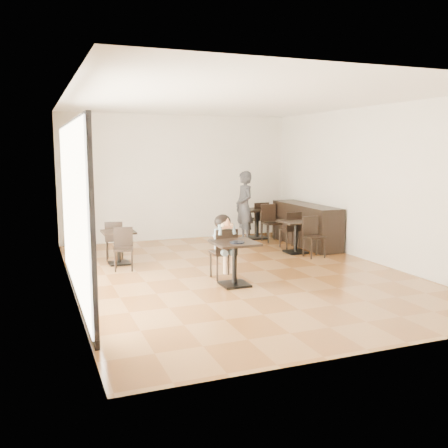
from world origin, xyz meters
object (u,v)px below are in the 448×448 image
adult_patron (244,207)px  chair_back_b (272,223)px  child (223,247)px  chair_left_a (114,240)px  cafe_table_left (119,248)px  chair_mid_b (314,237)px  chair_left_b (123,249)px  child_chair (223,253)px  chair_mid_a (290,230)px  cafe_table_mid (296,237)px  cafe_table_back (257,224)px  child_table (235,264)px  chair_back_a (258,219)px

adult_patron → chair_back_b: (0.65, -0.25, -0.42)m
child → chair_left_a: bearing=123.7°
cafe_table_left → chair_mid_b: size_ratio=0.78×
adult_patron → chair_left_b: size_ratio=2.18×
child_chair → chair_mid_a: (2.48, 2.04, -0.02)m
child_chair → chair_mid_a: 3.21m
cafe_table_mid → chair_mid_b: (0.15, -0.55, 0.07)m
child → chair_mid_b: size_ratio=1.32×
chair_left_b → chair_back_b: chair_back_b is taller
cafe_table_back → chair_left_a: (-3.89, -1.13, 0.02)m
child_table → chair_left_a: 3.31m
adult_patron → chair_mid_a: size_ratio=2.04×
child_chair → chair_mid_a: bearing=-140.6°
cafe_table_mid → child_chair: bearing=-147.5°
cafe_table_back → child_table: bearing=-119.8°
child_chair → chair_back_a: chair_back_a is taller
child → chair_left_b: bearing=141.3°
cafe_table_left → cafe_table_back: 4.23m
child_chair → child_table: bearing=90.0°
child → adult_patron: bearing=60.5°
adult_patron → chair_left_a: adult_patron is taller
child → cafe_table_left: child is taller
cafe_table_left → chair_left_b: 0.55m
cafe_table_left → chair_mid_a: chair_mid_a is taller
chair_mid_a → chair_mid_b: (0.00, -1.10, 0.00)m
child_table → cafe_table_mid: bearing=41.1°
chair_mid_b → chair_left_b: bearing=174.8°
child_table → adult_patron: 4.18m
child_table → chair_back_a: bearing=60.1°
chair_back_b → chair_left_a: bearing=-173.3°
chair_back_b → chair_left_b: bearing=-158.9°
adult_patron → chair_left_a: size_ratio=2.18×
chair_mid_a → chair_back_a: size_ratio=0.93×
child_chair → chair_mid_b: size_ratio=1.05×
adult_patron → cafe_table_back: bearing=119.2°
chair_mid_b → chair_left_b: 4.07m
adult_patron → chair_mid_a: adult_patron is taller
adult_patron → cafe_table_back: size_ratio=2.29×
child_table → adult_patron: bearing=64.2°
cafe_table_left → chair_mid_b: (4.06, -0.88, 0.10)m
adult_patron → chair_back_b: bearing=67.5°
chair_back_a → cafe_table_back: bearing=57.1°
cafe_table_left → chair_left_b: chair_left_b is taller
child_chair → cafe_table_back: (2.31, 3.49, -0.07)m
cafe_table_back → chair_left_a: chair_left_a is taller
chair_back_a → child_table: bearing=58.7°
chair_left_a → chair_left_b: bearing=101.1°
child_table → cafe_table_left: (-1.58, 2.36, -0.04)m
child → cafe_table_mid: size_ratio=1.59×
child_chair → chair_back_a: (2.46, 3.72, 0.01)m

